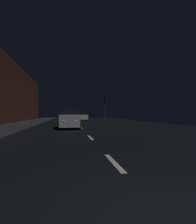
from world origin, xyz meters
TOP-DOWN VIEW (x-y plane):
  - ground at (0.00, 24.50)m, footprint 26.61×84.00m
  - sidewalk_left at (-7.11, 24.50)m, footprint 4.40×84.00m
  - lane_centerline at (0.00, 9.90)m, footprint 0.16×16.73m
  - traffic_light_far_right at (4.80, 29.88)m, footprint 0.38×0.49m
  - streetlamp_overhead at (-4.59, 8.23)m, footprint 1.70×0.44m
  - car_approaching_headlights at (-1.19, 16.80)m, footprint 2.04×4.41m
  - car_distant_taillights at (2.15, 41.10)m, footprint 1.81×3.91m

SIDE VIEW (x-z plane):
  - ground at x=0.00m, z-range -0.02..0.00m
  - lane_centerline at x=0.00m, z-range 0.00..0.01m
  - sidewalk_left at x=-7.11m, z-range 0.00..0.15m
  - car_distant_taillights at x=2.15m, z-range -0.08..1.89m
  - car_approaching_headlights at x=-1.19m, z-range -0.10..2.13m
  - traffic_light_far_right at x=4.80m, z-range 1.17..6.27m
  - streetlamp_overhead at x=-4.59m, z-range 1.25..9.68m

